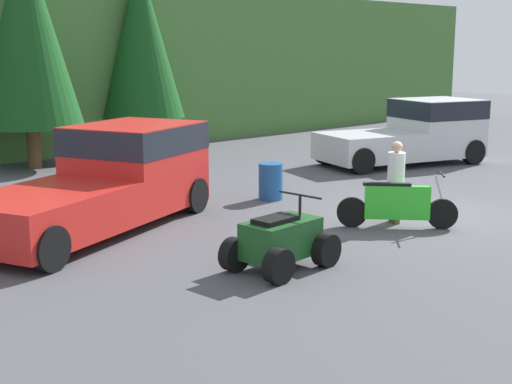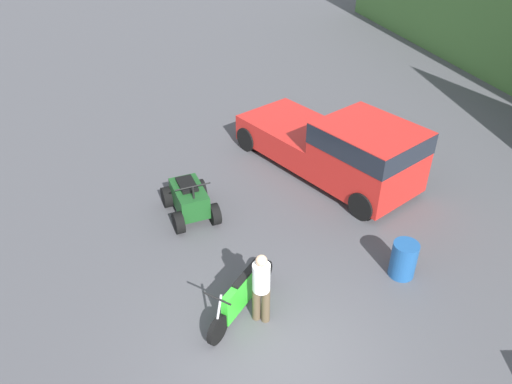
# 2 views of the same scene
# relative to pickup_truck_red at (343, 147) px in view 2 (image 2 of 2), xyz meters

# --- Properties ---
(ground_plane) EXTENTS (80.00, 80.00, 0.00)m
(ground_plane) POSITION_rel_pickup_truck_red_xyz_m (5.42, -3.91, -1.04)
(ground_plane) COLOR #4C4C51
(pickup_truck_red) EXTENTS (6.15, 4.17, 2.00)m
(pickup_truck_red) POSITION_rel_pickup_truck_red_xyz_m (0.00, 0.00, 0.00)
(pickup_truck_red) COLOR red
(pickup_truck_red) RESTS_ON ground_plane
(dirt_bike) EXTENTS (1.69, 1.88, 1.14)m
(dirt_bike) POSITION_rel_pickup_truck_red_xyz_m (4.05, -4.22, -0.57)
(dirt_bike) COLOR black
(dirt_bike) RESTS_ON ground_plane
(quad_atv) EXTENTS (1.86, 1.30, 1.19)m
(quad_atv) POSITION_rel_pickup_truck_red_xyz_m (0.39, -4.55, -0.58)
(quad_atv) COLOR black
(quad_atv) RESTS_ON ground_plane
(rider_person) EXTENTS (0.49, 0.49, 1.71)m
(rider_person) POSITION_rel_pickup_truck_red_xyz_m (4.38, -3.92, -0.11)
(rider_person) COLOR brown
(rider_person) RESTS_ON ground_plane
(steel_barrel) EXTENTS (0.58, 0.58, 0.88)m
(steel_barrel) POSITION_rel_pickup_truck_red_xyz_m (4.12, -0.47, -0.60)
(steel_barrel) COLOR #1E5193
(steel_barrel) RESTS_ON ground_plane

